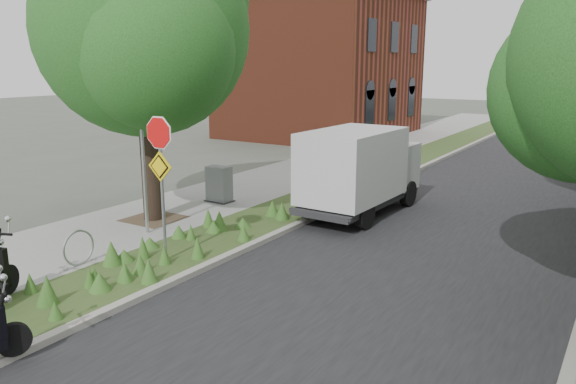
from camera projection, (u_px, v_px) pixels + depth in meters
name	position (u px, v px, depth m)	size (l,w,h in m)	color
ground	(197.00, 288.00, 10.90)	(120.00, 120.00, 0.00)	#4C5147
sidewalk_near	(288.00, 176.00, 21.33)	(3.50, 60.00, 0.12)	gray
verge	(353.00, 184.00, 19.90)	(2.00, 60.00, 0.12)	#2F4A20
kerb_near	(379.00, 187.00, 19.38)	(0.20, 60.00, 0.13)	#9E9991
road	(483.00, 202.00, 17.57)	(7.00, 60.00, 0.01)	black
street_tree_main	(143.00, 41.00, 14.30)	(6.21, 5.54, 7.66)	black
bare_post	(143.00, 154.00, 13.57)	(0.08, 0.08, 4.00)	#A5A8AD
bike_hoop	(79.00, 248.00, 11.70)	(0.06, 0.78, 0.77)	#A5A8AD
sign_assembly	(160.00, 159.00, 11.58)	(0.94, 0.08, 3.22)	#A5A8AD
brick_building	(321.00, 63.00, 33.01)	(9.40, 10.40, 8.30)	brown
box_truck	(360.00, 167.00, 15.87)	(2.00, 4.71, 2.11)	#262628
utility_cabinet	(219.00, 185.00, 17.06)	(0.83, 0.57, 1.08)	#262628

